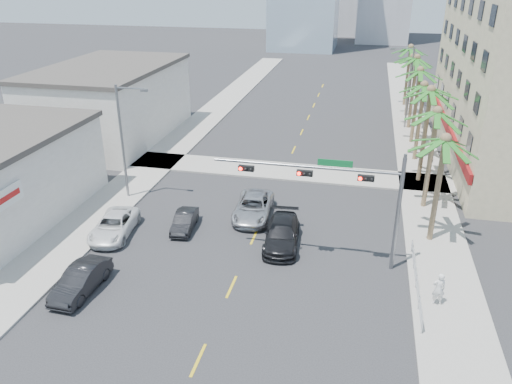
% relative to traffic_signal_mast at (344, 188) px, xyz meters
% --- Properties ---
extents(ground, '(260.00, 260.00, 0.00)m').
position_rel_traffic_signal_mast_xyz_m(ground, '(-5.78, -7.95, -5.06)').
color(ground, '#262628').
rests_on(ground, ground).
extents(sidewalk_right, '(4.00, 120.00, 0.15)m').
position_rel_traffic_signal_mast_xyz_m(sidewalk_right, '(6.22, 12.05, -4.99)').
color(sidewalk_right, gray).
rests_on(sidewalk_right, ground).
extents(sidewalk_left, '(4.00, 120.00, 0.15)m').
position_rel_traffic_signal_mast_xyz_m(sidewalk_left, '(-17.78, 12.05, -4.99)').
color(sidewalk_left, gray).
rests_on(sidewalk_left, ground).
extents(sidewalk_cross, '(80.00, 4.00, 0.15)m').
position_rel_traffic_signal_mast_xyz_m(sidewalk_cross, '(-5.78, 14.05, -4.99)').
color(sidewalk_cross, gray).
rests_on(sidewalk_cross, ground).
extents(building_left_far, '(11.00, 18.00, 7.20)m').
position_rel_traffic_signal_mast_xyz_m(building_left_far, '(-25.28, 20.05, -1.46)').
color(building_left_far, beige).
rests_on(building_left_far, ground).
extents(traffic_signal_mast, '(11.12, 0.54, 7.20)m').
position_rel_traffic_signal_mast_xyz_m(traffic_signal_mast, '(0.00, 0.00, 0.00)').
color(traffic_signal_mast, slate).
rests_on(traffic_signal_mast, ground).
extents(palm_tree_0, '(4.80, 4.80, 7.80)m').
position_rel_traffic_signal_mast_xyz_m(palm_tree_0, '(5.82, 4.05, 2.02)').
color(palm_tree_0, brown).
rests_on(palm_tree_0, ground).
extents(palm_tree_1, '(4.80, 4.80, 8.16)m').
position_rel_traffic_signal_mast_xyz_m(palm_tree_1, '(5.82, 9.25, 2.37)').
color(palm_tree_1, brown).
rests_on(palm_tree_1, ground).
extents(palm_tree_2, '(4.80, 4.80, 8.52)m').
position_rel_traffic_signal_mast_xyz_m(palm_tree_2, '(5.82, 14.45, 2.72)').
color(palm_tree_2, brown).
rests_on(palm_tree_2, ground).
extents(palm_tree_3, '(4.80, 4.80, 7.80)m').
position_rel_traffic_signal_mast_xyz_m(palm_tree_3, '(5.82, 19.65, 2.02)').
color(palm_tree_3, brown).
rests_on(palm_tree_3, ground).
extents(palm_tree_4, '(4.80, 4.80, 8.16)m').
position_rel_traffic_signal_mast_xyz_m(palm_tree_4, '(5.82, 24.85, 2.37)').
color(palm_tree_4, brown).
rests_on(palm_tree_4, ground).
extents(palm_tree_5, '(4.80, 4.80, 8.52)m').
position_rel_traffic_signal_mast_xyz_m(palm_tree_5, '(5.82, 30.05, 2.72)').
color(palm_tree_5, brown).
rests_on(palm_tree_5, ground).
extents(palm_tree_6, '(4.80, 4.80, 7.80)m').
position_rel_traffic_signal_mast_xyz_m(palm_tree_6, '(5.82, 35.25, 2.02)').
color(palm_tree_6, brown).
rests_on(palm_tree_6, ground).
extents(palm_tree_7, '(4.80, 4.80, 8.16)m').
position_rel_traffic_signal_mast_xyz_m(palm_tree_7, '(5.82, 40.45, 2.37)').
color(palm_tree_7, brown).
rests_on(palm_tree_7, ground).
extents(streetlight_left, '(2.55, 0.25, 9.00)m').
position_rel_traffic_signal_mast_xyz_m(streetlight_left, '(-16.78, 6.05, -0.00)').
color(streetlight_left, slate).
rests_on(streetlight_left, ground).
extents(streetlight_right, '(2.55, 0.25, 9.00)m').
position_rel_traffic_signal_mast_xyz_m(streetlight_right, '(5.21, 30.05, -0.00)').
color(streetlight_right, slate).
rests_on(streetlight_right, ground).
extents(guardrail, '(0.08, 8.08, 1.00)m').
position_rel_traffic_signal_mast_xyz_m(guardrail, '(4.52, -1.95, -4.39)').
color(guardrail, silver).
rests_on(guardrail, ground).
extents(car_parked_mid, '(1.72, 4.53, 1.48)m').
position_rel_traffic_signal_mast_xyz_m(car_parked_mid, '(-13.94, -6.18, -4.32)').
color(car_parked_mid, black).
rests_on(car_parked_mid, ground).
extents(car_parked_far, '(3.00, 5.39, 1.43)m').
position_rel_traffic_signal_mast_xyz_m(car_parked_far, '(-15.18, 0.22, -4.35)').
color(car_parked_far, white).
rests_on(car_parked_far, ground).
extents(car_lane_left, '(1.68, 3.80, 1.21)m').
position_rel_traffic_signal_mast_xyz_m(car_lane_left, '(-10.78, 2.07, -4.45)').
color(car_lane_left, black).
rests_on(car_lane_left, ground).
extents(car_lane_center, '(2.90, 5.69, 1.54)m').
position_rel_traffic_signal_mast_xyz_m(car_lane_center, '(-6.52, 4.94, -4.29)').
color(car_lane_center, '#B6B7BB').
rests_on(car_lane_center, ground).
extents(car_lane_right, '(2.63, 5.56, 1.57)m').
position_rel_traffic_signal_mast_xyz_m(car_lane_right, '(-3.78, 1.44, -4.28)').
color(car_lane_right, black).
rests_on(car_lane_right, ground).
extents(pedestrian, '(0.77, 0.58, 1.92)m').
position_rel_traffic_signal_mast_xyz_m(pedestrian, '(5.51, -3.23, -3.95)').
color(pedestrian, silver).
rests_on(pedestrian, sidewalk_right).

